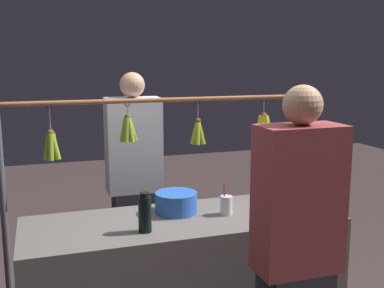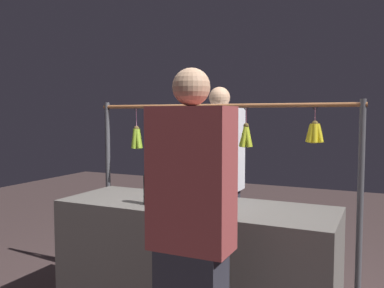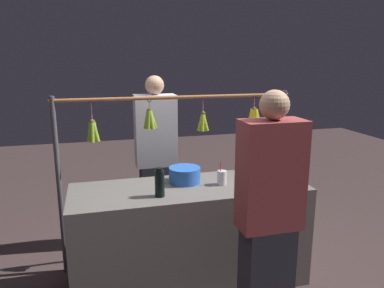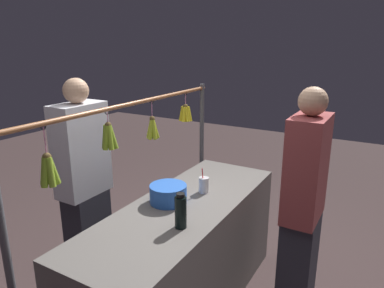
{
  "view_description": "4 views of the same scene",
  "coord_description": "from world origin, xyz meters",
  "px_view_note": "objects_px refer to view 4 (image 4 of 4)",
  "views": [
    {
      "loc": [
        0.84,
        2.7,
        1.87
      ],
      "look_at": [
        -0.06,
        0.0,
        1.35
      ],
      "focal_mm": 44.06,
      "sensor_mm": 36.0,
      "label": 1
    },
    {
      "loc": [
        -1.22,
        2.63,
        1.52
      ],
      "look_at": [
        0.02,
        0.0,
        1.31
      ],
      "focal_mm": 38.37,
      "sensor_mm": 36.0,
      "label": 2
    },
    {
      "loc": [
        0.75,
        2.87,
        1.94
      ],
      "look_at": [
        -0.02,
        0.0,
        1.25
      ],
      "focal_mm": 34.7,
      "sensor_mm": 36.0,
      "label": 3
    },
    {
      "loc": [
        2.0,
        1.24,
        2.02
      ],
      "look_at": [
        -0.13,
        0.0,
        1.31
      ],
      "focal_mm": 33.04,
      "sensor_mm": 36.0,
      "label": 4
    }
  ],
  "objects_px": {
    "customer_person": "(302,213)",
    "drink_cup": "(204,185)",
    "vendor_person": "(85,189)",
    "blue_bucket": "(168,194)",
    "water_bottle": "(181,211)"
  },
  "relations": [
    {
      "from": "customer_person",
      "to": "drink_cup",
      "type": "bearing_deg",
      "value": -85.01
    },
    {
      "from": "water_bottle",
      "to": "drink_cup",
      "type": "xyz_separation_m",
      "value": [
        -0.56,
        -0.14,
        -0.05
      ]
    },
    {
      "from": "blue_bucket",
      "to": "water_bottle",
      "type": "bearing_deg",
      "value": 45.72
    },
    {
      "from": "drink_cup",
      "to": "water_bottle",
      "type": "bearing_deg",
      "value": 13.55
    },
    {
      "from": "blue_bucket",
      "to": "drink_cup",
      "type": "relative_size",
      "value": 1.36
    },
    {
      "from": "vendor_person",
      "to": "drink_cup",
      "type": "bearing_deg",
      "value": 115.8
    },
    {
      "from": "drink_cup",
      "to": "vendor_person",
      "type": "bearing_deg",
      "value": -64.2
    },
    {
      "from": "water_bottle",
      "to": "vendor_person",
      "type": "xyz_separation_m",
      "value": [
        -0.14,
        -1.01,
        -0.12
      ]
    },
    {
      "from": "drink_cup",
      "to": "vendor_person",
      "type": "xyz_separation_m",
      "value": [
        0.42,
        -0.87,
        -0.07
      ]
    },
    {
      "from": "drink_cup",
      "to": "vendor_person",
      "type": "height_order",
      "value": "vendor_person"
    },
    {
      "from": "blue_bucket",
      "to": "vendor_person",
      "type": "height_order",
      "value": "vendor_person"
    },
    {
      "from": "blue_bucket",
      "to": "vendor_person",
      "type": "distance_m",
      "value": 0.75
    },
    {
      "from": "water_bottle",
      "to": "vendor_person",
      "type": "relative_size",
      "value": 0.13
    },
    {
      "from": "drink_cup",
      "to": "customer_person",
      "type": "xyz_separation_m",
      "value": [
        -0.07,
        0.76,
        -0.08
      ]
    },
    {
      "from": "water_bottle",
      "to": "blue_bucket",
      "type": "xyz_separation_m",
      "value": [
        -0.27,
        -0.28,
        -0.04
      ]
    }
  ]
}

